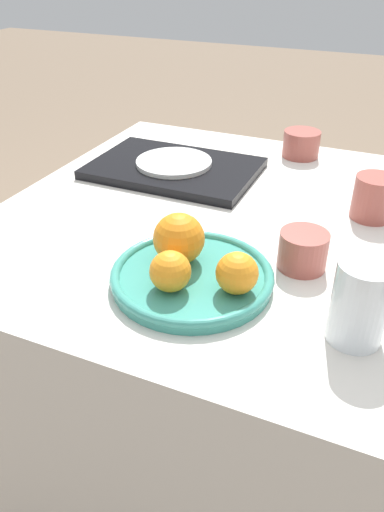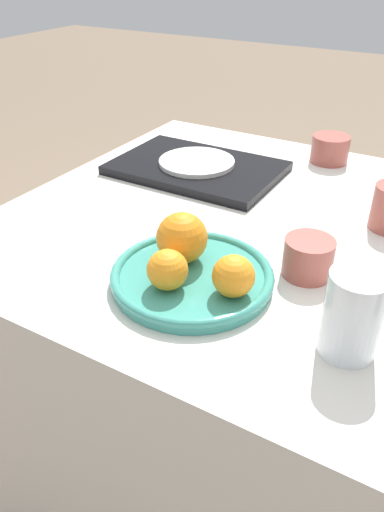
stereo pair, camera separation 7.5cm
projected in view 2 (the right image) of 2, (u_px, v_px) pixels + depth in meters
name	position (u px, v px, depth m)	size (l,w,h in m)	color
ground_plane	(270.00, 475.00, 1.31)	(12.00, 12.00, 0.00)	#7A6651
table	(284.00, 375.00, 1.11)	(1.13, 0.90, 0.73)	silver
fruit_platter	(192.00, 276.00, 0.77)	(0.25, 0.25, 0.02)	teal
orange_0	(182.00, 238.00, 0.78)	(0.08, 0.08, 0.08)	orange
orange_1	(233.00, 276.00, 0.71)	(0.06, 0.06, 0.06)	orange
orange_2	(167.00, 270.00, 0.73)	(0.06, 0.06, 0.06)	orange
water_glass	(352.00, 315.00, 0.62)	(0.07, 0.07, 0.12)	silver
serving_tray	(197.00, 168.00, 1.15)	(0.37, 0.25, 0.02)	black
side_plate	(197.00, 162.00, 1.14)	(0.17, 0.17, 0.01)	silver
cup_0	(330.00, 149.00, 1.19)	(0.09, 0.09, 0.06)	#9E4C42
cup_1	(308.00, 258.00, 0.78)	(0.08, 0.08, 0.06)	#9E4C42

